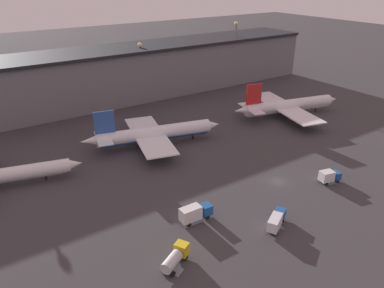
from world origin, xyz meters
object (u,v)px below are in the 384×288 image
airplane_2 (287,106)px  service_vehicle_3 (276,220)px  service_vehicle_2 (195,213)px  service_vehicle_5 (175,257)px  service_vehicle_1 (329,176)px  airplane_1 (153,134)px

airplane_2 → service_vehicle_3: bearing=-124.8°
service_vehicle_2 → service_vehicle_5: bearing=-138.3°
service_vehicle_3 → service_vehicle_5: (-22.62, 2.00, 0.04)m
service_vehicle_1 → service_vehicle_2: bearing=-176.0°
airplane_1 → airplane_2: size_ratio=1.00×
airplane_2 → service_vehicle_1: bearing=-110.6°
airplane_1 → service_vehicle_3: size_ratio=5.70×
service_vehicle_2 → service_vehicle_3: (12.50, -10.87, -0.29)m
service_vehicle_1 → service_vehicle_5: service_vehicle_1 is taller
service_vehicle_5 → service_vehicle_2: bearing=12.5°
airplane_2 → service_vehicle_5: 83.94m
airplane_1 → service_vehicle_1: bearing=-45.9°
service_vehicle_2 → service_vehicle_3: service_vehicle_2 is taller
service_vehicle_2 → service_vehicle_3: 16.57m
service_vehicle_1 → service_vehicle_2: (-36.05, 5.34, 0.22)m
service_vehicle_1 → service_vehicle_3: service_vehicle_1 is taller
airplane_2 → service_vehicle_3: 66.72m
airplane_1 → airplane_2: airplane_2 is taller
airplane_1 → service_vehicle_1: airplane_1 is taller
service_vehicle_3 → airplane_1: bearing=62.9°
service_vehicle_2 → airplane_2: bearing=28.7°
airplane_2 → service_vehicle_5: bearing=-136.1°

